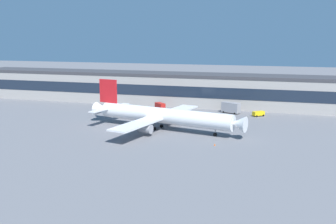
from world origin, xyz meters
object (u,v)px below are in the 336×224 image
catering_truck (231,107)px  follow_me_car (258,113)px  traffic_cone_0 (215,145)px  pushback_tractor (127,106)px  airliner (162,116)px  crew_van (160,106)px

catering_truck → follow_me_car: (10.43, -3.08, -1.20)m
traffic_cone_0 → pushback_tractor: bearing=134.4°
airliner → follow_me_car: bearing=48.1°
crew_van → follow_me_car: bearing=-4.9°
catering_truck → traffic_cone_0: size_ratio=13.72×
catering_truck → follow_me_car: bearing=-16.5°
pushback_tractor → crew_van: 13.79m
pushback_tractor → follow_me_car: bearing=-1.5°
follow_me_car → crew_van: crew_van is taller
pushback_tractor → follow_me_car: 52.93m
crew_van → traffic_cone_0: (31.27, -47.94, -1.18)m
crew_van → traffic_cone_0: bearing=-56.9°
pushback_tractor → follow_me_car: size_ratio=1.18×
airliner → pushback_tractor: bearing=128.4°
airliner → catering_truck: 37.92m
pushback_tractor → follow_me_car: (52.92, -1.37, 0.04)m
airliner → follow_me_car: 41.36m
airliner → traffic_cone_0: bearing=-35.4°
catering_truck → pushback_tractor: size_ratio=1.43×
crew_van → pushback_tractor: bearing=-171.6°
airliner → crew_van: size_ratio=10.07×
catering_truck → airliner: bearing=-116.8°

